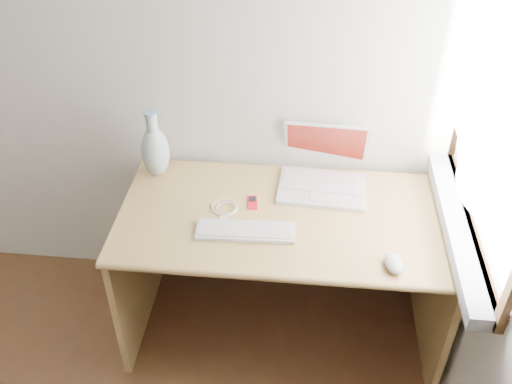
# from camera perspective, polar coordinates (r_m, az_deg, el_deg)

# --- Properties ---
(back_wall) EXTENTS (3.50, 0.04, 2.60)m
(back_wall) POSITION_cam_1_polar(r_m,az_deg,el_deg) (2.59, -20.26, 14.54)
(back_wall) COLOR silver
(back_wall) RESTS_ON floor
(window) EXTENTS (0.11, 0.99, 1.10)m
(window) POSITION_cam_1_polar(r_m,az_deg,el_deg) (2.05, 22.96, 7.02)
(window) COLOR white
(window) RESTS_ON right_wall
(desk) EXTENTS (1.37, 0.69, 0.72)m
(desk) POSITION_cam_1_polar(r_m,az_deg,el_deg) (2.54, 2.92, -4.70)
(desk) COLOR tan
(desk) RESTS_ON floor
(laptop) EXTENTS (0.38, 0.32, 0.25)m
(laptop) POSITION_cam_1_polar(r_m,az_deg,el_deg) (2.49, 6.67, 1.92)
(laptop) COLOR white
(laptop) RESTS_ON desk
(external_keyboard) EXTENTS (0.39, 0.13, 0.02)m
(external_keyboard) POSITION_cam_1_polar(r_m,az_deg,el_deg) (2.25, -1.09, -3.91)
(external_keyboard) COLOR white
(external_keyboard) RESTS_ON desk
(mouse) EXTENTS (0.09, 0.12, 0.04)m
(mouse) POSITION_cam_1_polar(r_m,az_deg,el_deg) (2.16, 13.62, -6.96)
(mouse) COLOR white
(mouse) RESTS_ON desk
(ipod) EXTENTS (0.05, 0.09, 0.01)m
(ipod) POSITION_cam_1_polar(r_m,az_deg,el_deg) (2.39, -0.35, -1.06)
(ipod) COLOR red
(ipod) RESTS_ON desk
(cable_coil) EXTENTS (0.13, 0.13, 0.01)m
(cable_coil) POSITION_cam_1_polar(r_m,az_deg,el_deg) (2.37, -3.16, -1.56)
(cable_coil) COLOR white
(cable_coil) RESTS_ON desk
(remote) EXTENTS (0.03, 0.08, 0.01)m
(remote) POSITION_cam_1_polar(r_m,az_deg,el_deg) (2.29, -3.36, -3.15)
(remote) COLOR white
(remote) RESTS_ON desk
(vase) EXTENTS (0.12, 0.12, 0.32)m
(vase) POSITION_cam_1_polar(r_m,az_deg,el_deg) (2.53, -10.06, 4.17)
(vase) COLOR silver
(vase) RESTS_ON desk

